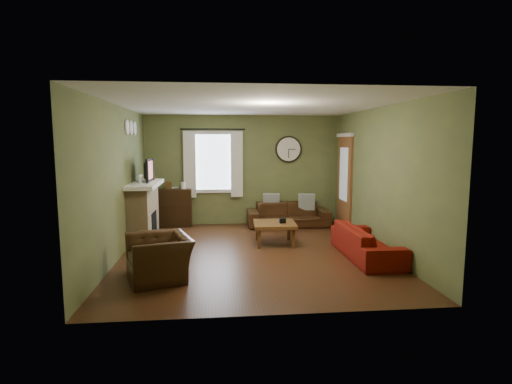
{
  "coord_description": "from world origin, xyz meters",
  "views": [
    {
      "loc": [
        -0.63,
        -6.93,
        1.98
      ],
      "look_at": [
        0.1,
        0.4,
        1.05
      ],
      "focal_mm": 28.0,
      "sensor_mm": 36.0,
      "label": 1
    }
  ],
  "objects": [
    {
      "name": "fireplace",
      "position": [
        -2.1,
        1.15,
        0.55
      ],
      "size": [
        0.4,
        1.4,
        1.1
      ],
      "primitive_type": "cube",
      "color": "tan",
      "rests_on": "floor"
    },
    {
      "name": "wall_left",
      "position": [
        -2.3,
        0.0,
        1.3
      ],
      "size": [
        0.0,
        5.2,
        2.6
      ],
      "primitive_type": "cube",
      "color": "#5E693B",
      "rests_on": "ground"
    },
    {
      "name": "mantel",
      "position": [
        -2.07,
        1.15,
        1.14
      ],
      "size": [
        0.58,
        1.6,
        0.08
      ],
      "primitive_type": "cube",
      "color": "white",
      "rests_on": "fireplace"
    },
    {
      "name": "wine_glass_b",
      "position": [
        -2.05,
        0.72,
        1.28
      ],
      "size": [
        0.07,
        0.07,
        0.19
      ],
      "primitive_type": null,
      "color": "white",
      "rests_on": "mantel"
    },
    {
      "name": "book",
      "position": [
        -1.69,
        2.58,
        0.96
      ],
      "size": [
        0.19,
        0.25,
        0.02
      ],
      "primitive_type": "imported",
      "rotation": [
        0.0,
        0.0,
        -0.02
      ],
      "color": "brown",
      "rests_on": "bookshelf"
    },
    {
      "name": "tissue_box",
      "position": [
        0.63,
        0.54,
        0.4
      ],
      "size": [
        0.13,
        0.13,
        0.09
      ],
      "primitive_type": "cube",
      "rotation": [
        0.0,
        0.0,
        0.07
      ],
      "color": "black",
      "rests_on": "coffee_table"
    },
    {
      "name": "door",
      "position": [
        2.27,
        1.85,
        1.05
      ],
      "size": [
        0.05,
        0.9,
        2.1
      ],
      "primitive_type": "cube",
      "color": "brown",
      "rests_on": "floor"
    },
    {
      "name": "curtain_rod",
      "position": [
        -0.7,
        2.48,
        2.27
      ],
      "size": [
        0.03,
        0.03,
        1.5
      ],
      "primitive_type": "cylinder",
      "color": "black",
      "rests_on": "wall_back"
    },
    {
      "name": "armchair",
      "position": [
        -1.47,
        -1.2,
        0.31
      ],
      "size": [
        1.11,
        1.18,
        0.63
      ],
      "primitive_type": "imported",
      "rotation": [
        0.0,
        0.0,
        -1.25
      ],
      "color": "#321C0D",
      "rests_on": "floor"
    },
    {
      "name": "tv",
      "position": [
        -2.05,
        1.3,
        1.35
      ],
      "size": [
        0.08,
        0.6,
        0.35
      ],
      "primitive_type": "imported",
      "rotation": [
        0.0,
        0.0,
        1.57
      ],
      "color": "black",
      "rests_on": "mantel"
    },
    {
      "name": "wall_back",
      "position": [
        0.0,
        2.6,
        1.3
      ],
      "size": [
        4.6,
        0.0,
        2.6
      ],
      "primitive_type": "cube",
      "color": "#5E693B",
      "rests_on": "ground"
    },
    {
      "name": "medallion_left",
      "position": [
        -2.28,
        0.8,
        2.25
      ],
      "size": [
        0.28,
        0.28,
        0.03
      ],
      "primitive_type": "cylinder",
      "color": "white",
      "rests_on": "wall_left"
    },
    {
      "name": "wall_front",
      "position": [
        0.0,
        -2.6,
        1.3
      ],
      "size": [
        4.6,
        0.0,
        2.6
      ],
      "primitive_type": "cube",
      "color": "#5E693B",
      "rests_on": "ground"
    },
    {
      "name": "medallion_mid",
      "position": [
        -2.28,
        1.15,
        2.25
      ],
      "size": [
        0.28,
        0.28,
        0.03
      ],
      "primitive_type": "cylinder",
      "color": "white",
      "rests_on": "wall_left"
    },
    {
      "name": "medallion_right",
      "position": [
        -2.28,
        1.5,
        2.25
      ],
      "size": [
        0.28,
        0.28,
        0.03
      ],
      "primitive_type": "cylinder",
      "color": "white",
      "rests_on": "wall_left"
    },
    {
      "name": "tv_screen",
      "position": [
        -1.97,
        1.3,
        1.41
      ],
      "size": [
        0.02,
        0.62,
        0.36
      ],
      "primitive_type": "cube",
      "color": "#994C3F",
      "rests_on": "mantel"
    },
    {
      "name": "curtain_right",
      "position": [
        -0.15,
        2.48,
        1.45
      ],
      "size": [
        0.28,
        0.04,
        1.55
      ],
      "primitive_type": "cube",
      "color": "white",
      "rests_on": "wall_back"
    },
    {
      "name": "pillow_right",
      "position": [
        1.51,
        2.34,
        0.55
      ],
      "size": [
        0.4,
        0.17,
        0.39
      ],
      "primitive_type": "cube",
      "rotation": [
        0.0,
        0.0,
        -0.14
      ],
      "color": "#919E9E",
      "rests_on": "sofa_brown"
    },
    {
      "name": "floor",
      "position": [
        0.0,
        0.0,
        0.0
      ],
      "size": [
        4.6,
        5.2,
        0.0
      ],
      "primitive_type": "cube",
      "color": "#3F2212",
      "rests_on": "ground"
    },
    {
      "name": "window_pane",
      "position": [
        -0.7,
        2.58,
        1.5
      ],
      "size": [
        1.0,
        0.02,
        1.3
      ],
      "primitive_type": null,
      "color": "silver",
      "rests_on": "wall_back"
    },
    {
      "name": "sofa_red",
      "position": [
        1.92,
        -0.47,
        0.27
      ],
      "size": [
        0.72,
        1.84,
        0.54
      ],
      "primitive_type": "imported",
      "rotation": [
        0.0,
        0.0,
        1.57
      ],
      "color": "#670F07",
      "rests_on": "floor"
    },
    {
      "name": "wine_glass_a",
      "position": [
        -2.05,
        0.62,
        1.28
      ],
      "size": [
        0.07,
        0.07,
        0.19
      ],
      "primitive_type": null,
      "color": "white",
      "rests_on": "mantel"
    },
    {
      "name": "bookshelf",
      "position": [
        -1.6,
        2.42,
        0.45
      ],
      "size": [
        0.75,
        0.32,
        0.89
      ],
      "primitive_type": null,
      "color": "black",
      "rests_on": "floor"
    },
    {
      "name": "wall_right",
      "position": [
        2.3,
        0.0,
        1.3
      ],
      "size": [
        0.0,
        5.2,
        2.6
      ],
      "primitive_type": "cube",
      "color": "#5E693B",
      "rests_on": "ground"
    },
    {
      "name": "firebox",
      "position": [
        -1.91,
        1.15,
        0.3
      ],
      "size": [
        0.04,
        0.6,
        0.55
      ],
      "primitive_type": "cube",
      "color": "black",
      "rests_on": "fireplace"
    },
    {
      "name": "wall_clock",
      "position": [
        1.1,
        2.55,
        1.8
      ],
      "size": [
        0.64,
        0.06,
        0.64
      ],
      "primitive_type": null,
      "color": "white",
      "rests_on": "wall_back"
    },
    {
      "name": "coffee_table",
      "position": [
        0.48,
        0.58,
        0.21
      ],
      "size": [
        0.83,
        0.83,
        0.42
      ],
      "primitive_type": null,
      "rotation": [
        0.0,
        0.0,
        -0.05
      ],
      "color": "brown",
      "rests_on": "floor"
    },
    {
      "name": "sofa_brown",
      "position": [
        1.04,
        2.21,
        0.28
      ],
      "size": [
        1.9,
        0.74,
        0.56
      ],
      "primitive_type": "imported",
      "color": "#321C0D",
      "rests_on": "floor"
    },
    {
      "name": "ceiling",
      "position": [
        0.0,
        0.0,
        2.6
      ],
      "size": [
        4.6,
        5.2,
        0.0
      ],
      "primitive_type": "cube",
      "color": "white",
      "rests_on": "ground"
    },
    {
      "name": "curtain_left",
      "position": [
        -1.25,
        2.48,
        1.45
      ],
      "size": [
        0.28,
        0.04,
        1.55
      ],
      "primitive_type": "cube",
      "color": "white",
      "rests_on": "wall_back"
    },
    {
      "name": "pillow_left",
      "position": [
        0.67,
        2.44,
        0.55
      ],
      "size": [
        0.41,
        0.18,
        0.4
      ],
      "primitive_type": "cube",
      "rotation": [
        0.0,
        0.0,
        -0.15
      ],
      "color": "#919E9E",
      "rests_on": "sofa_brown"
    }
  ]
}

